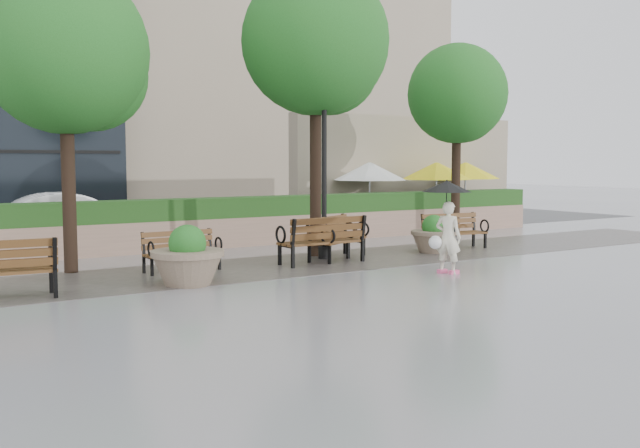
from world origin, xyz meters
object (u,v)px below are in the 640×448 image
planter_right (434,238)px  bench_4 (454,239)px  car_right (73,217)px  bench_1 (182,260)px  planter_left (188,262)px  lamppost (324,178)px  bench_2 (322,250)px  bench_3 (337,247)px  pedestrian (447,217)px

planter_right → bench_4: bearing=14.5°
car_right → bench_1: bearing=-174.2°
bench_1 → planter_left: bearing=-110.2°
lamppost → planter_left: bearing=-158.0°
bench_1 → bench_2: bench_2 is taller
bench_3 → pedestrian: bearing=-105.3°
planter_right → pedestrian: (-2.06, -2.72, 0.79)m
bench_2 → bench_3: size_ratio=1.02×
planter_left → pedestrian: size_ratio=0.71×
planter_right → lamppost: bearing=170.1°
bench_4 → lamppost: lamppost is taller
bench_2 → car_right: size_ratio=0.47×
bench_3 → planter_left: size_ratio=1.46×
bench_2 → lamppost: size_ratio=0.46×
bench_4 → car_right: bearing=143.3°
car_right → lamppost: bearing=-148.2°
planter_right → bench_2: bearing=-178.0°
bench_2 → car_right: bearing=-66.5°
bench_3 → planter_left: planter_left is taller
bench_2 → pedestrian: (1.42, -2.60, 0.85)m
bench_2 → planter_right: bearing=-179.5°
bench_1 → pedestrian: size_ratio=0.85×
planter_left → planter_right: bearing=9.1°
bench_3 → car_right: size_ratio=0.46×
bench_4 → pedestrian: (-3.01, -2.97, 0.89)m
bench_3 → pedestrian: size_ratio=1.04×
bench_2 → bench_4: bench_2 is taller
car_right → pedestrian: bearing=-152.1°
bench_1 → bench_3: bench_3 is taller
planter_right → pedestrian: 3.50m
bench_4 → pedestrian: size_ratio=0.95×
planter_left → car_right: bearing=89.7°
bench_4 → lamppost: 4.30m
bench_4 → planter_left: 8.23m
bench_2 → bench_3: 0.84m
bench_2 → pedestrian: 3.08m
bench_4 → pedestrian: pedestrian is taller
bench_1 → car_right: car_right is taller
planter_right → car_right: bearing=132.8°
bench_1 → planter_right: planter_right is taller
planter_left → bench_4: bearing=9.8°
bench_2 → bench_4: size_ratio=1.12×
bench_3 → pedestrian: (0.70, -3.04, 0.87)m
planter_right → car_right: size_ratio=0.27×
bench_1 → planter_left: (-0.53, -1.61, 0.19)m
bench_1 → car_right: bearing=91.7°
planter_right → planter_left: bearing=-170.9°
bench_1 → planter_left: size_ratio=1.19×
bench_3 → pedestrian: pedestrian is taller
bench_4 → pedestrian: 4.32m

